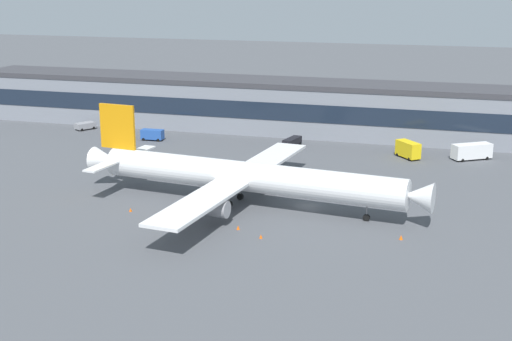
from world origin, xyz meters
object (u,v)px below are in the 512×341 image
object	(u,v)px
pushback_tractor	(85,125)
traffic_cone_1	(401,237)
crew_van	(152,134)
stair_truck	(408,149)
traffic_cone_0	(261,236)
fuel_truck	(472,151)
traffic_cone_2	(238,227)
airliner	(244,176)
belt_loader	(292,141)
traffic_cone_3	(131,210)

from	to	relation	value
pushback_tractor	traffic_cone_1	bearing A→B (deg)	-33.45
crew_van	stair_truck	bearing A→B (deg)	0.11
traffic_cone_0	traffic_cone_1	size ratio (longest dim) A/B	0.86
fuel_truck	stair_truck	world-z (taller)	stair_truck
traffic_cone_1	traffic_cone_2	xyz separation A→B (m)	(-24.07, -2.76, -0.03)
fuel_truck	pushback_tractor	bearing A→B (deg)	177.88
crew_van	traffic_cone_2	size ratio (longest dim) A/B	8.30
airliner	pushback_tractor	bearing A→B (deg)	140.80
belt_loader	traffic_cone_0	bearing A→B (deg)	-80.80
pushback_tractor	traffic_cone_0	world-z (taller)	pushback_tractor
belt_loader	pushback_tractor	distance (m)	54.27
traffic_cone_1	traffic_cone_3	bearing A→B (deg)	179.65
crew_van	traffic_cone_1	xyz separation A→B (m)	(62.06, -48.89, -1.11)
crew_van	traffic_cone_2	bearing A→B (deg)	-53.66
pushback_tractor	traffic_cone_0	size ratio (longest dim) A/B	9.07
airliner	stair_truck	xyz separation A→B (m)	(23.60, 40.01, -2.96)
airliner	traffic_cone_0	xyz separation A→B (m)	(7.11, -14.34, -4.64)
airliner	traffic_cone_1	size ratio (longest dim) A/B	87.62
airliner	traffic_cone_1	bearing A→B (deg)	-18.51
fuel_truck	traffic_cone_2	distance (m)	64.09
airliner	belt_loader	xyz separation A→B (m)	(-2.23, 43.31, -3.79)
traffic_cone_2	traffic_cone_3	world-z (taller)	traffic_cone_2
fuel_truck	traffic_cone_3	size ratio (longest dim) A/B	13.81
stair_truck	traffic_cone_0	size ratio (longest dim) A/B	10.17
stair_truck	traffic_cone_1	bearing A→B (deg)	-86.22
airliner	crew_van	bearing A→B (deg)	131.44
pushback_tractor	traffic_cone_3	bearing A→B (deg)	-54.02
pushback_tractor	traffic_cone_0	bearing A→B (deg)	-43.53
traffic_cone_0	traffic_cone_1	xyz separation A→B (m)	(19.72, 5.36, 0.05)
fuel_truck	traffic_cone_1	world-z (taller)	fuel_truck
fuel_truck	traffic_cone_3	distance (m)	74.07
fuel_truck	traffic_cone_0	xyz separation A→B (m)	(-29.60, -56.93, -1.58)
airliner	traffic_cone_0	bearing A→B (deg)	-63.63
fuel_truck	traffic_cone_2	world-z (taller)	fuel_truck
pushback_tractor	stair_truck	world-z (taller)	stair_truck
traffic_cone_0	traffic_cone_1	distance (m)	20.44
crew_van	traffic_cone_3	xyz separation A→B (m)	(18.55, -48.62, -1.15)
airliner	crew_van	distance (m)	53.34
traffic_cone_1	traffic_cone_0	bearing A→B (deg)	-164.80
crew_van	traffic_cone_1	bearing A→B (deg)	-38.23
airliner	traffic_cone_0	size ratio (longest dim) A/B	101.42
belt_loader	fuel_truck	distance (m)	38.96
traffic_cone_2	traffic_cone_3	xyz separation A→B (m)	(-19.45, 3.02, -0.01)
airliner	fuel_truck	xyz separation A→B (m)	(36.71, 42.59, -3.06)
traffic_cone_0	traffic_cone_2	world-z (taller)	traffic_cone_2
traffic_cone_1	traffic_cone_2	distance (m)	24.22
airliner	pushback_tractor	xyz separation A→B (m)	(-56.43, 46.03, -3.89)
traffic_cone_0	traffic_cone_2	bearing A→B (deg)	149.13
crew_van	traffic_cone_3	bearing A→B (deg)	-69.12
pushback_tractor	traffic_cone_2	world-z (taller)	pushback_tractor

